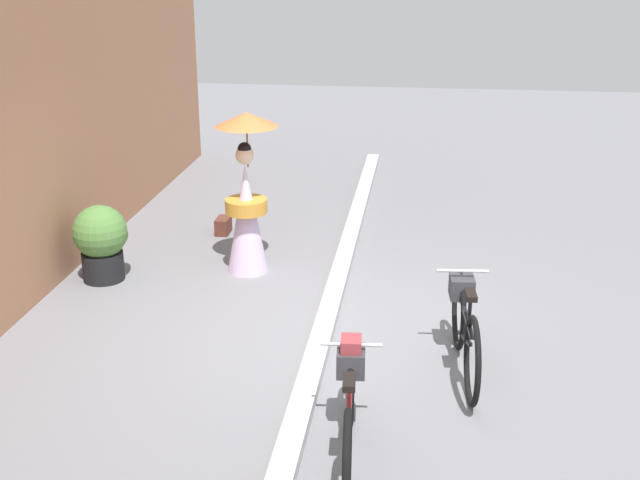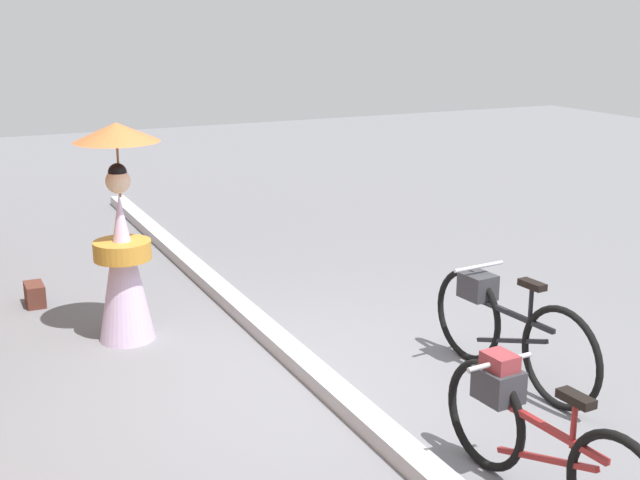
# 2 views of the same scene
# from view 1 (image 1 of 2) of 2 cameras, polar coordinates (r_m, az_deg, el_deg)

# --- Properties ---
(ground_plane) EXTENTS (30.00, 30.00, 0.00)m
(ground_plane) POSITION_cam_1_polar(r_m,az_deg,el_deg) (8.25, 0.28, -6.56)
(ground_plane) COLOR slate
(sidewalk_curb) EXTENTS (14.00, 0.20, 0.12)m
(sidewalk_curb) POSITION_cam_1_polar(r_m,az_deg,el_deg) (8.22, 0.28, -6.19)
(sidewalk_curb) COLOR #B2B2B7
(sidewalk_curb) RESTS_ON ground_plane
(bicycle_near_officer) EXTENTS (1.75, 0.48, 0.80)m
(bicycle_near_officer) POSITION_cam_1_polar(r_m,az_deg,el_deg) (6.29, 2.06, -11.21)
(bicycle_near_officer) COLOR black
(bicycle_near_officer) RESTS_ON ground_plane
(bicycle_far_side) EXTENTS (1.78, 0.48, 0.87)m
(bicycle_far_side) POSITION_cam_1_polar(r_m,az_deg,el_deg) (7.54, 9.97, -5.82)
(bicycle_far_side) COLOR black
(bicycle_far_side) RESTS_ON ground_plane
(person_with_parasol) EXTENTS (0.72, 0.72, 1.88)m
(person_with_parasol) POSITION_cam_1_polar(r_m,az_deg,el_deg) (9.55, -5.10, 2.97)
(person_with_parasol) COLOR silver
(person_with_parasol) RESTS_ON ground_plane
(potted_plant_by_door) EXTENTS (0.63, 0.62, 0.89)m
(potted_plant_by_door) POSITION_cam_1_polar(r_m,az_deg,el_deg) (9.71, -14.83, 0.03)
(potted_plant_by_door) COLOR black
(potted_plant_by_door) RESTS_ON ground_plane
(backpack_on_pavement) EXTENTS (0.31, 0.17, 0.22)m
(backpack_on_pavement) POSITION_cam_1_polar(r_m,az_deg,el_deg) (11.08, -6.68, 1.02)
(backpack_on_pavement) COLOR #592D23
(backpack_on_pavement) RESTS_ON ground_plane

